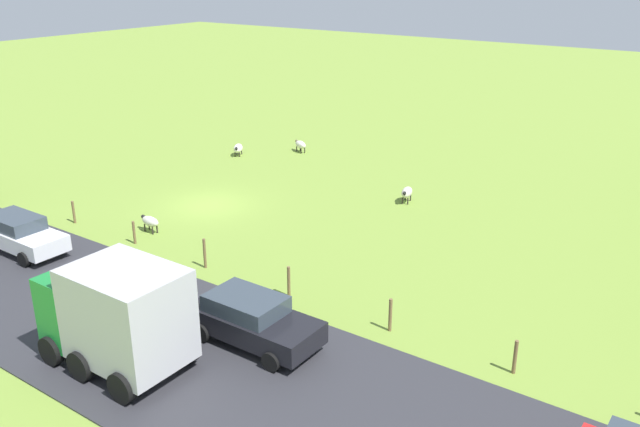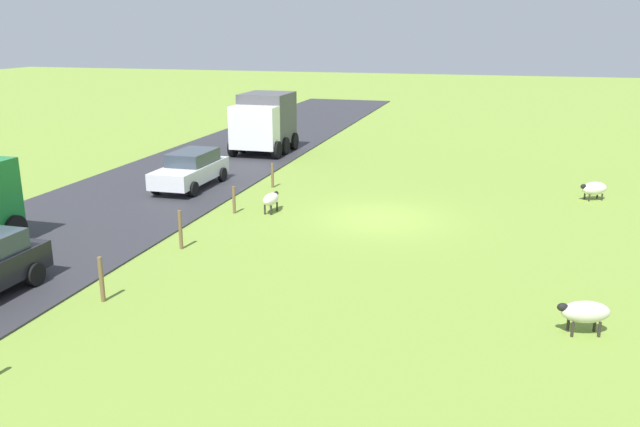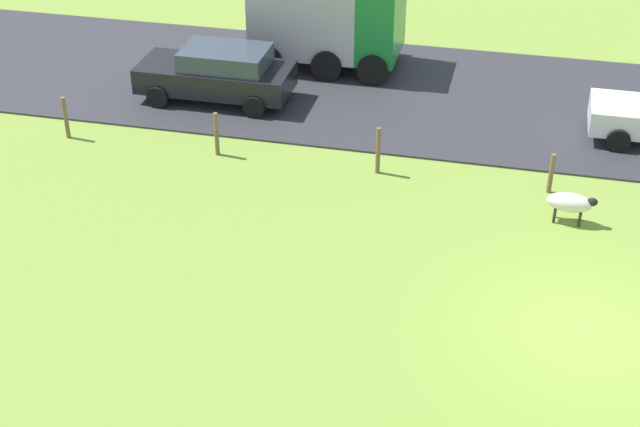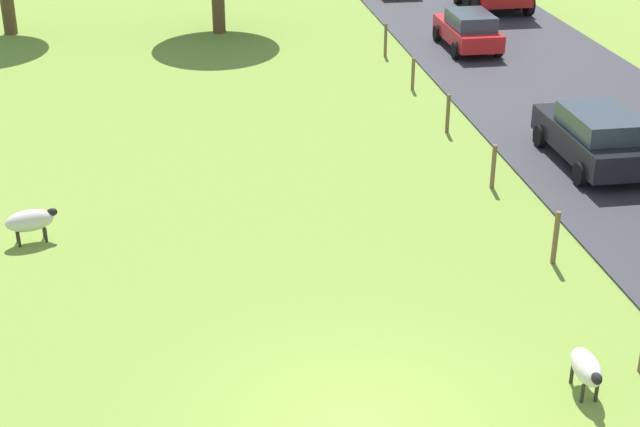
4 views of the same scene
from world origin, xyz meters
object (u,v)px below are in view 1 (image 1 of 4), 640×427
(sheep_1, at_px, (150,221))
(sheep_3, at_px, (238,148))
(car_2, at_px, (20,233))
(sheep_2, at_px, (407,192))
(truck_0, at_px, (117,313))
(car_0, at_px, (252,319))
(sheep_0, at_px, (300,145))

(sheep_1, xyz_separation_m, sheep_3, (-12.22, -5.43, -0.05))
(sheep_3, height_order, car_2, car_2)
(sheep_1, relative_size, sheep_3, 0.96)
(sheep_2, distance_m, truck_0, 18.60)
(sheep_3, distance_m, car_0, 23.04)
(sheep_0, bearing_deg, car_2, -0.61)
(sheep_0, relative_size, sheep_1, 1.06)
(sheep_2, bearing_deg, truck_0, -0.15)
(sheep_2, bearing_deg, car_2, -34.86)
(truck_0, relative_size, car_0, 1.02)
(sheep_0, bearing_deg, car_0, 32.95)
(sheep_1, xyz_separation_m, car_2, (4.78, -2.83, 0.35))
(sheep_0, height_order, car_0, car_0)
(sheep_3, height_order, truck_0, truck_0)
(sheep_3, relative_size, car_2, 0.27)
(sheep_3, xyz_separation_m, car_2, (17.00, 2.60, 0.39))
(sheep_2, xyz_separation_m, sheep_3, (-1.68, -13.27, -0.07))
(sheep_1, distance_m, truck_0, 11.26)
(sheep_3, distance_m, truck_0, 24.21)
(sheep_0, relative_size, car_2, 0.28)
(sheep_0, distance_m, truck_0, 25.51)
(sheep_0, distance_m, car_0, 23.69)
(sheep_3, distance_m, car_2, 17.20)
(sheep_2, height_order, car_2, car_2)
(truck_0, bearing_deg, car_0, 143.76)
(truck_0, bearing_deg, sheep_1, -135.78)
(car_0, height_order, car_2, car_0)
(car_0, bearing_deg, sheep_2, -170.94)
(sheep_0, relative_size, truck_0, 0.27)
(sheep_0, xyz_separation_m, car_2, (20.02, -0.21, 0.37))
(sheep_2, xyz_separation_m, car_0, (15.19, 2.42, 0.35))
(sheep_3, xyz_separation_m, car_0, (16.86, 15.70, 0.42))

